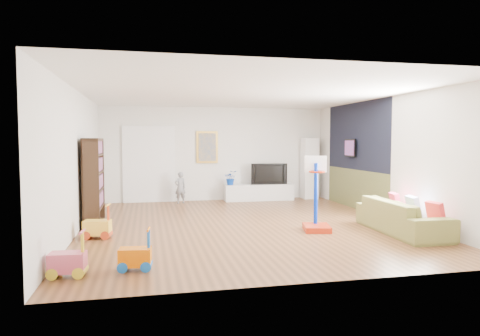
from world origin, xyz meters
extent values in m
cube|color=brown|center=(0.00, 0.00, 0.00)|extent=(6.50, 7.50, 0.00)
cube|color=white|center=(0.00, 0.00, 2.70)|extent=(6.50, 7.50, 0.00)
cube|color=silver|center=(0.00, 3.75, 1.35)|extent=(6.50, 0.00, 2.70)
cube|color=white|center=(0.00, -3.75, 1.35)|extent=(6.50, 0.00, 2.70)
cube|color=silver|center=(-3.25, 0.00, 1.35)|extent=(0.00, 7.50, 2.70)
cube|color=silver|center=(3.25, 0.00, 1.35)|extent=(0.00, 7.50, 2.70)
cube|color=black|center=(3.23, 1.40, 1.85)|extent=(0.01, 3.20, 1.70)
cube|color=brown|center=(3.23, 1.40, 0.50)|extent=(0.01, 3.20, 1.00)
cube|color=white|center=(-1.90, 3.71, 1.05)|extent=(1.45, 0.06, 2.10)
cube|color=gold|center=(-0.25, 3.71, 1.55)|extent=(0.62, 0.06, 0.92)
cube|color=#7F3F8C|center=(3.17, 1.60, 1.55)|extent=(0.04, 0.56, 0.46)
cube|color=silver|center=(1.22, 3.42, 0.23)|extent=(2.02, 0.55, 0.47)
cube|color=white|center=(2.81, 3.49, 0.91)|extent=(0.43, 0.43, 1.81)
cube|color=#311F13|center=(-3.03, 0.61, 0.89)|extent=(0.34, 1.23, 1.79)
imported|color=olive|center=(2.73, -1.42, 0.31)|extent=(0.91, 2.17, 0.63)
cube|color=#B1250D|center=(1.23, -0.91, 0.73)|extent=(0.63, 0.71, 1.45)
cube|color=yellow|center=(-2.84, -0.69, 0.31)|extent=(0.50, 0.35, 0.61)
cube|color=#E26400|center=(-2.13, -2.76, 0.28)|extent=(0.45, 0.31, 0.56)
cube|color=#CA4962|center=(-2.97, -2.86, 0.29)|extent=(0.47, 0.31, 0.59)
imported|color=gray|center=(-1.07, 3.29, 0.44)|extent=(0.37, 0.30, 0.88)
imported|color=black|center=(1.51, 3.42, 0.77)|extent=(1.06, 0.22, 0.61)
imported|color=#083399|center=(0.38, 3.39, 0.68)|extent=(0.41, 0.36, 0.42)
cube|color=red|center=(2.96, -2.07, 0.49)|extent=(0.12, 0.36, 0.36)
cube|color=white|center=(2.97, -1.42, 0.49)|extent=(0.17, 0.40, 0.39)
cube|color=#B2274A|center=(2.97, -0.82, 0.49)|extent=(0.18, 0.39, 0.37)
camera|label=1|loc=(-1.96, -8.57, 1.74)|focal=32.00mm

